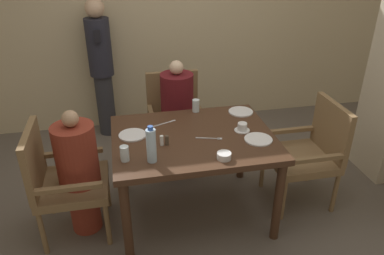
{
  "coord_description": "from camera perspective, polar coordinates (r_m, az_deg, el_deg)",
  "views": [
    {
      "loc": [
        -0.54,
        -2.55,
        2.21
      ],
      "look_at": [
        0.0,
        0.05,
        0.82
      ],
      "focal_mm": 35.0,
      "sensor_mm": 36.0,
      "label": 1
    }
  ],
  "objects": [
    {
      "name": "chair_right_side",
      "position": [
        3.46,
        17.64,
        -3.22
      ],
      "size": [
        0.55,
        0.54,
        0.94
      ],
      "color": "brown",
      "rests_on": "ground_plane"
    },
    {
      "name": "dining_table",
      "position": [
        3.03,
        0.19,
        -2.86
      ],
      "size": [
        1.28,
        1.0,
        0.77
      ],
      "color": "#422819",
      "rests_on": "ground_plane"
    },
    {
      "name": "fork_beside_plate",
      "position": [
        2.94,
        3.0,
        -1.66
      ],
      "size": [
        0.2,
        0.07,
        0.0
      ],
      "color": "silver",
      "rests_on": "dining_table"
    },
    {
      "name": "glass_tall_mid",
      "position": [
        2.68,
        -10.24,
        -3.93
      ],
      "size": [
        0.06,
        0.06,
        0.11
      ],
      "color": "silver",
      "rests_on": "dining_table"
    },
    {
      "name": "teacup_with_saucer",
      "position": [
        3.07,
        7.66,
        -0.0
      ],
      "size": [
        0.13,
        0.13,
        0.07
      ],
      "color": "white",
      "rests_on": "dining_table"
    },
    {
      "name": "knife_beside_plate",
      "position": [
        3.18,
        -4.08,
        0.68
      ],
      "size": [
        0.21,
        0.1,
        0.0
      ],
      "color": "silver",
      "rests_on": "dining_table"
    },
    {
      "name": "diner_in_far_chair",
      "position": [
        3.73,
        -2.24,
        1.91
      ],
      "size": [
        0.32,
        0.32,
        1.16
      ],
      "color": "#5B1419",
      "rests_on": "ground_plane"
    },
    {
      "name": "standing_host",
      "position": [
        4.45,
        -13.66,
        9.16
      ],
      "size": [
        0.27,
        0.31,
        1.6
      ],
      "color": "#2D2D33",
      "rests_on": "ground_plane"
    },
    {
      "name": "wall_back",
      "position": [
        4.59,
        -5.0,
        17.3
      ],
      "size": [
        8.0,
        0.06,
        2.8
      ],
      "color": "#C6B289",
      "rests_on": "ground_plane"
    },
    {
      "name": "ground_plane",
      "position": [
        3.42,
        0.17,
        -12.69
      ],
      "size": [
        16.0,
        16.0,
        0.0
      ],
      "primitive_type": "plane",
      "color": "#60564C"
    },
    {
      "name": "water_bottle",
      "position": [
        2.61,
        -6.22,
        -2.7
      ],
      "size": [
        0.07,
        0.07,
        0.28
      ],
      "color": "silver",
      "rests_on": "dining_table"
    },
    {
      "name": "plate_main_left",
      "position": [
        3.02,
        -9.06,
        -1.13
      ],
      "size": [
        0.22,
        0.22,
        0.01
      ],
      "color": "white",
      "rests_on": "dining_table"
    },
    {
      "name": "chair_far_side",
      "position": [
        3.9,
        -2.59,
        1.79
      ],
      "size": [
        0.54,
        0.55,
        0.94
      ],
      "color": "brown",
      "rests_on": "ground_plane"
    },
    {
      "name": "plate_dessert_center",
      "position": [
        3.4,
        7.43,
        2.41
      ],
      "size": [
        0.22,
        0.22,
        0.01
      ],
      "color": "white",
      "rests_on": "dining_table"
    },
    {
      "name": "diner_in_left_chair",
      "position": [
        3.07,
        -16.83,
        -6.46
      ],
      "size": [
        0.32,
        0.32,
        1.08
      ],
      "color": "maroon",
      "rests_on": "ground_plane"
    },
    {
      "name": "plate_main_right",
      "position": [
        2.96,
        10.07,
        -1.79
      ],
      "size": [
        0.22,
        0.22,
        0.01
      ],
      "color": "white",
      "rests_on": "dining_table"
    },
    {
      "name": "glass_tall_near",
      "position": [
        3.37,
        0.59,
        3.35
      ],
      "size": [
        0.06,
        0.06,
        0.11
      ],
      "color": "silver",
      "rests_on": "dining_table"
    },
    {
      "name": "salt_shaker",
      "position": [
        2.84,
        -4.63,
        -1.99
      ],
      "size": [
        0.03,
        0.03,
        0.08
      ],
      "color": "white",
      "rests_on": "dining_table"
    },
    {
      "name": "pepper_shaker",
      "position": [
        2.85,
        -3.85,
        -1.95
      ],
      "size": [
        0.03,
        0.03,
        0.08
      ],
      "color": "#4C3D2D",
      "rests_on": "dining_table"
    },
    {
      "name": "bowl_small",
      "position": [
        2.69,
        4.91,
        -4.32
      ],
      "size": [
        0.1,
        0.1,
        0.05
      ],
      "color": "white",
      "rests_on": "dining_table"
    },
    {
      "name": "chair_left_side",
      "position": [
        3.11,
        -19.42,
        -7.26
      ],
      "size": [
        0.55,
        0.54,
        0.94
      ],
      "color": "brown",
      "rests_on": "ground_plane"
    }
  ]
}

